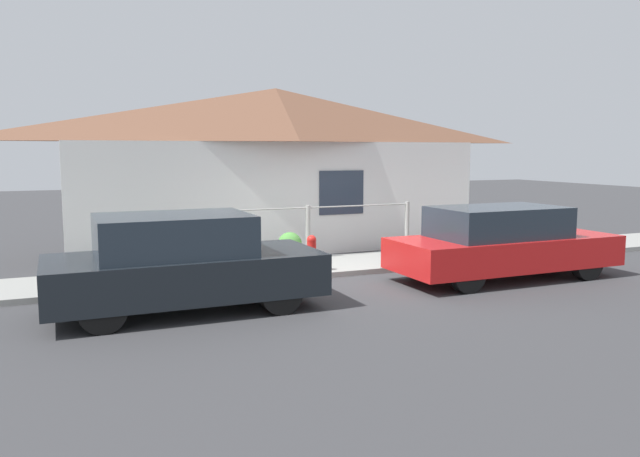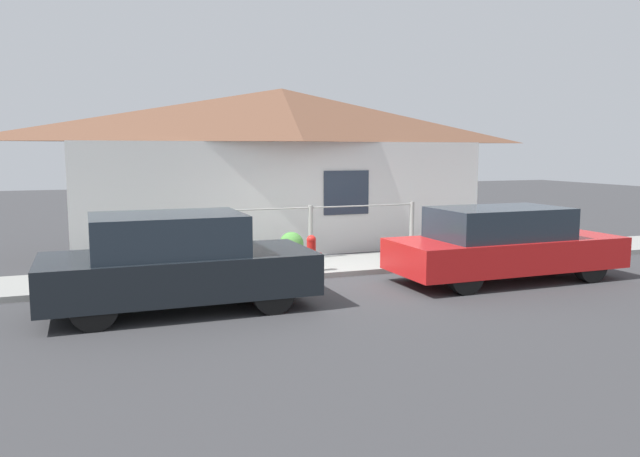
{
  "view_description": "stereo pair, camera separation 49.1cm",
  "coord_description": "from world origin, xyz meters",
  "px_view_note": "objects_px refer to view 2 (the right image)",
  "views": [
    {
      "loc": [
        -4.86,
        -10.38,
        2.36
      ],
      "look_at": [
        -0.29,
        0.3,
        0.9
      ],
      "focal_mm": 35.0,
      "sensor_mm": 36.0,
      "label": 1
    },
    {
      "loc": [
        -4.4,
        -10.57,
        2.36
      ],
      "look_at": [
        -0.29,
        0.3,
        0.9
      ],
      "focal_mm": 35.0,
      "sensor_mm": 36.0,
      "label": 2
    }
  ],
  "objects_px": {
    "fire_hydrant": "(311,252)",
    "potted_plant_by_fence": "(196,254)",
    "car_right": "(504,244)",
    "potted_plant_near_hydrant": "(291,245)",
    "car_left": "(176,262)"
  },
  "relations": [
    {
      "from": "fire_hydrant",
      "to": "potted_plant_by_fence",
      "type": "height_order",
      "value": "fire_hydrant"
    },
    {
      "from": "fire_hydrant",
      "to": "potted_plant_by_fence",
      "type": "xyz_separation_m",
      "value": [
        -2.03,
        0.77,
        -0.04
      ]
    },
    {
      "from": "fire_hydrant",
      "to": "potted_plant_by_fence",
      "type": "distance_m",
      "value": 2.17
    },
    {
      "from": "fire_hydrant",
      "to": "potted_plant_by_fence",
      "type": "relative_size",
      "value": 1.21
    },
    {
      "from": "car_right",
      "to": "potted_plant_near_hydrant",
      "type": "height_order",
      "value": "car_right"
    },
    {
      "from": "car_left",
      "to": "car_right",
      "type": "height_order",
      "value": "car_left"
    },
    {
      "from": "potted_plant_near_hydrant",
      "to": "car_left",
      "type": "bearing_deg",
      "value": -136.12
    },
    {
      "from": "car_right",
      "to": "fire_hydrant",
      "type": "bearing_deg",
      "value": 153.46
    },
    {
      "from": "car_left",
      "to": "potted_plant_near_hydrant",
      "type": "bearing_deg",
      "value": 44.12
    },
    {
      "from": "car_left",
      "to": "potted_plant_by_fence",
      "type": "bearing_deg",
      "value": 74.06
    },
    {
      "from": "car_right",
      "to": "potted_plant_near_hydrant",
      "type": "relative_size",
      "value": 6.81
    },
    {
      "from": "car_left",
      "to": "potted_plant_near_hydrant",
      "type": "relative_size",
      "value": 6.28
    },
    {
      "from": "fire_hydrant",
      "to": "potted_plant_by_fence",
      "type": "bearing_deg",
      "value": 159.26
    },
    {
      "from": "potted_plant_near_hydrant",
      "to": "potted_plant_by_fence",
      "type": "height_order",
      "value": "potted_plant_near_hydrant"
    },
    {
      "from": "car_left",
      "to": "car_right",
      "type": "distance_m",
      "value": 5.85
    }
  ]
}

